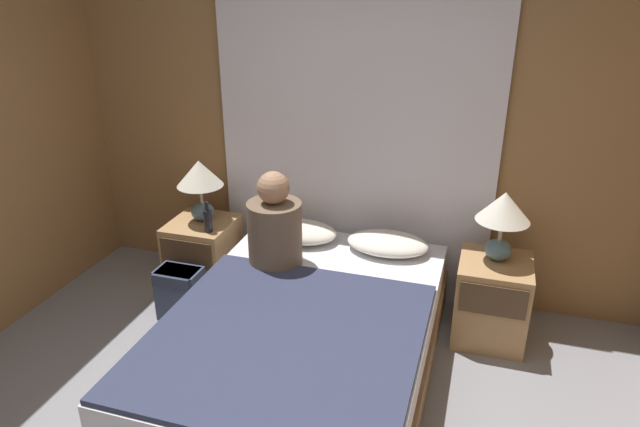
{
  "coord_description": "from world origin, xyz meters",
  "views": [
    {
      "loc": [
        0.89,
        -1.64,
        2.22
      ],
      "look_at": [
        0.0,
        1.23,
        0.91
      ],
      "focal_mm": 32.0,
      "sensor_mm": 36.0,
      "label": 1
    }
  ],
  "objects": [
    {
      "name": "lamp_left",
      "position": [
        -1.01,
        1.68,
        0.85
      ],
      "size": [
        0.32,
        0.32,
        0.45
      ],
      "color": "slate",
      "rests_on": "nightstand_left"
    },
    {
      "name": "pillow_right",
      "position": [
        0.31,
        1.75,
        0.52
      ],
      "size": [
        0.54,
        0.35,
        0.12
      ],
      "color": "silver",
      "rests_on": "bed"
    },
    {
      "name": "blanket_on_bed",
      "position": [
        0.0,
        0.62,
        0.47
      ],
      "size": [
        1.37,
        1.42,
        0.03
      ],
      "color": "#2D334C",
      "rests_on": "bed"
    },
    {
      "name": "beer_bottle_on_left_stand",
      "position": [
        -0.89,
        1.52,
        0.63
      ],
      "size": [
        0.06,
        0.06,
        0.22
      ],
      "color": "black",
      "rests_on": "nightstand_left"
    },
    {
      "name": "backpack_on_floor",
      "position": [
        -0.99,
        1.25,
        0.21
      ],
      "size": [
        0.3,
        0.21,
        0.37
      ],
      "color": "#333D56",
      "rests_on": "ground_plane"
    },
    {
      "name": "nightstand_right",
      "position": [
        1.01,
        1.64,
        0.27
      ],
      "size": [
        0.44,
        0.47,
        0.54
      ],
      "color": "#A87F51",
      "rests_on": "ground_plane"
    },
    {
      "name": "pillow_left",
      "position": [
        -0.31,
        1.75,
        0.52
      ],
      "size": [
        0.54,
        0.35,
        0.12
      ],
      "color": "silver",
      "rests_on": "bed"
    },
    {
      "name": "bed",
      "position": [
        0.0,
        0.92,
        0.23
      ],
      "size": [
        1.43,
        2.08,
        0.46
      ],
      "color": "brown",
      "rests_on": "ground_plane"
    },
    {
      "name": "nightstand_left",
      "position": [
        -1.01,
        1.64,
        0.27
      ],
      "size": [
        0.44,
        0.47,
        0.54
      ],
      "color": "#A87F51",
      "rests_on": "ground_plane"
    },
    {
      "name": "curtain_panel",
      "position": [
        0.0,
        2.02,
        1.16
      ],
      "size": [
        2.13,
        0.03,
        2.34
      ],
      "color": "silver",
      "rests_on": "ground_plane"
    },
    {
      "name": "lamp_right",
      "position": [
        1.01,
        1.68,
        0.85
      ],
      "size": [
        0.32,
        0.32,
        0.45
      ],
      "color": "slate",
      "rests_on": "nightstand_right"
    },
    {
      "name": "person_left_in_bed",
      "position": [
        -0.34,
        1.37,
        0.71
      ],
      "size": [
        0.34,
        0.34,
        0.62
      ],
      "color": "brown",
      "rests_on": "bed"
    },
    {
      "name": "wall_back",
      "position": [
        0.0,
        2.08,
        1.25
      ],
      "size": [
        4.22,
        0.06,
        2.5
      ],
      "color": "olive",
      "rests_on": "ground_plane"
    }
  ]
}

